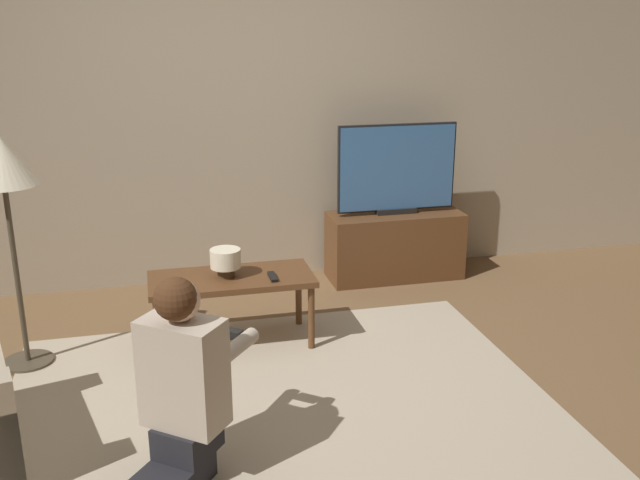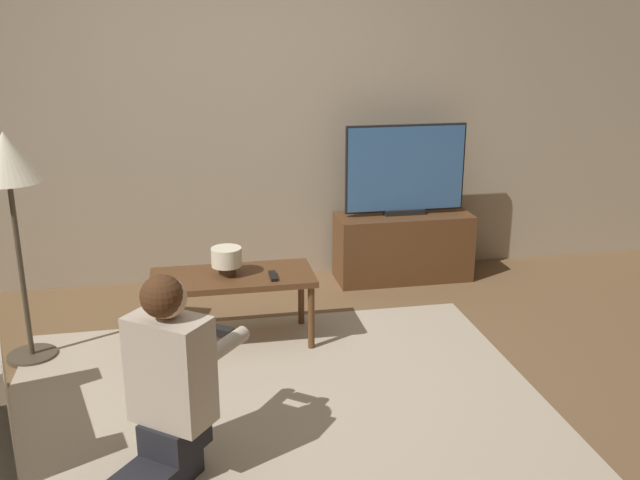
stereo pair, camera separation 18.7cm
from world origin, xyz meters
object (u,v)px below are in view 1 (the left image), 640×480
tv (397,169)px  table_lamp (226,260)px  coffee_table (232,284)px  floor_lamp (3,175)px  person_kneeling (182,384)px

tv → table_lamp: size_ratio=5.00×
coffee_table → table_lamp: (-0.03, 0.00, 0.15)m
floor_lamp → table_lamp: 1.28m
tv → person_kneeling: 2.78m
table_lamp → coffee_table: bearing=-1.1°
coffee_table → floor_lamp: (-1.18, 0.02, 0.72)m
table_lamp → person_kneeling: bearing=-104.5°
coffee_table → floor_lamp: 1.38m
coffee_table → person_kneeling: bearing=-105.8°
person_kneeling → table_lamp: size_ratio=5.08×
person_kneeling → coffee_table: bearing=-67.6°
person_kneeling → table_lamp: 1.31m
coffee_table → table_lamp: table_lamp is taller
floor_lamp → coffee_table: bearing=-1.2°
tv → coffee_table: tv is taller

